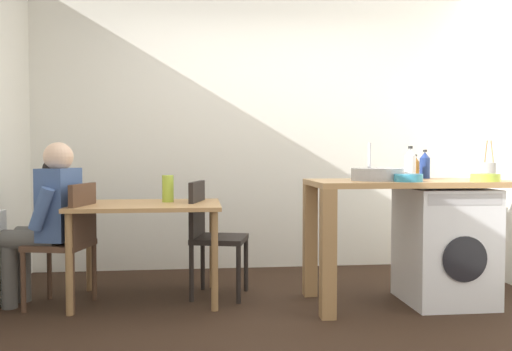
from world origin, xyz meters
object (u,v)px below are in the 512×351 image
(chair_person_seat, at_px, (69,237))
(washing_machine, at_px, (445,245))
(seated_person, at_px, (48,215))
(colander, at_px, (485,177))
(vase, at_px, (168,189))
(bottle_clear_small, at_px, (425,165))
(mixing_bowl, at_px, (408,177))
(dining_table, at_px, (147,216))
(bottle_squat_brown, at_px, (415,168))
(chair_opposite, at_px, (210,231))
(utensil_crock, at_px, (488,170))
(bottle_tall_green, at_px, (410,165))

(chair_person_seat, bearing_deg, washing_machine, -81.02)
(seated_person, bearing_deg, colander, -85.22)
(vase, bearing_deg, bottle_clear_small, -3.80)
(chair_person_seat, xyz_separation_m, colander, (2.95, -0.40, 0.44))
(vase, bearing_deg, mixing_bowl, -19.41)
(dining_table, relative_size, washing_machine, 1.28)
(mixing_bowl, bearing_deg, colander, -2.06)
(seated_person, bearing_deg, washing_machine, -81.51)
(mixing_bowl, height_order, colander, same)
(bottle_squat_brown, bearing_deg, colander, -49.87)
(dining_table, xyz_separation_m, mixing_bowl, (1.85, -0.50, 0.31))
(chair_opposite, bearing_deg, washing_machine, 91.93)
(bottle_clear_small, height_order, colander, bottle_clear_small)
(seated_person, xyz_separation_m, mixing_bowl, (2.55, -0.42, 0.28))
(chair_person_seat, xyz_separation_m, chair_opposite, (1.03, 0.18, 0.00))
(mixing_bowl, bearing_deg, dining_table, 164.90)
(utensil_crock, bearing_deg, washing_machine, -171.90)
(chair_opposite, relative_size, mixing_bowl, 4.54)
(dining_table, height_order, chair_person_seat, chair_person_seat)
(bottle_tall_green, bearing_deg, dining_table, 172.93)
(bottle_squat_brown, bearing_deg, seated_person, 179.32)
(dining_table, distance_m, chair_opposite, 0.50)
(bottle_tall_green, bearing_deg, colander, -32.07)
(dining_table, height_order, bottle_tall_green, bottle_tall_green)
(chair_person_seat, height_order, utensil_crock, utensil_crock)
(washing_machine, relative_size, colander, 4.30)
(bottle_tall_green, relative_size, bottle_squat_brown, 1.33)
(bottle_tall_green, height_order, colander, bottle_tall_green)
(bottle_squat_brown, bearing_deg, vase, 173.63)
(dining_table, bearing_deg, chair_opposite, 8.09)
(bottle_clear_small, relative_size, mixing_bowl, 1.15)
(bottle_tall_green, relative_size, mixing_bowl, 1.28)
(washing_machine, bearing_deg, mixing_bowl, -151.86)
(washing_machine, xyz_separation_m, utensil_crock, (0.37, 0.05, 0.56))
(chair_person_seat, bearing_deg, utensil_crock, -79.62)
(vase, bearing_deg, bottle_squat_brown, -6.37)
(washing_machine, distance_m, mixing_bowl, 0.67)
(chair_person_seat, relative_size, bottle_clear_small, 3.94)
(colander, bearing_deg, chair_opposite, 163.08)
(washing_machine, relative_size, utensil_crock, 2.87)
(dining_table, distance_m, bottle_squat_brown, 2.10)
(mixing_bowl, distance_m, utensil_crock, 0.78)
(bottle_clear_small, distance_m, vase, 2.04)
(colander, bearing_deg, mixing_bowl, 177.94)
(washing_machine, bearing_deg, chair_person_seat, 176.18)
(dining_table, height_order, bottle_squat_brown, bottle_squat_brown)
(chair_opposite, bearing_deg, chair_person_seat, -65.90)
(seated_person, relative_size, bottle_tall_green, 4.72)
(bottle_squat_brown, distance_m, colander, 0.53)
(washing_machine, relative_size, mixing_bowl, 4.34)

